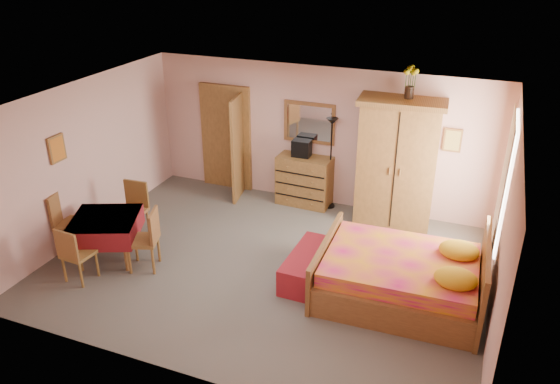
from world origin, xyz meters
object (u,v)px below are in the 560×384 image
at_px(chair_west, 72,223).
at_px(chair_east, 143,240).
at_px(wardrobe, 397,163).
at_px(bench, 307,265).
at_px(wall_mirror, 309,123).
at_px(floor_lamp, 330,164).
at_px(chair_south, 78,253).
at_px(bed, 401,265).
at_px(sunflower_vase, 410,82).
at_px(dining_table, 107,238).
at_px(chest_of_drawers, 304,181).
at_px(chair_north, 132,211).
at_px(stereo, 302,148).

height_order(chair_west, chair_east, chair_west).
height_order(wardrobe, bench, wardrobe).
xyz_separation_m(wall_mirror, floor_lamp, (0.48, -0.16, -0.68)).
height_order(wardrobe, chair_south, wardrobe).
bearing_deg(bed, sunflower_vase, 99.17).
xyz_separation_m(dining_table, chair_west, (-0.65, -0.01, 0.15)).
distance_m(floor_lamp, wardrobe, 1.26).
bearing_deg(chair_east, chest_of_drawers, -46.39).
bearing_deg(bench, wardrobe, 69.67).
bearing_deg(floor_lamp, wardrobe, -6.65).
distance_m(chair_north, chair_west, 0.95).
bearing_deg(chest_of_drawers, chair_north, -132.52).
bearing_deg(stereo, chair_north, -133.49).
bearing_deg(bench, bed, 1.00).
bearing_deg(chair_west, bench, 84.78).
xyz_separation_m(wall_mirror, chair_south, (-2.23, -3.84, -1.11)).
distance_m(floor_lamp, dining_table, 4.10).
distance_m(chair_south, chair_west, 0.88).
bearing_deg(chair_west, stereo, 122.26).
bearing_deg(chair_east, dining_table, 69.79).
bearing_deg(chair_west, wardrobe, 107.33).
bearing_deg(chair_north, wall_mirror, -135.85).
distance_m(stereo, chair_east, 3.43).
bearing_deg(sunflower_vase, chair_west, -147.27).
bearing_deg(chest_of_drawers, chair_south, -119.35).
bearing_deg(sunflower_vase, chest_of_drawers, 179.14).
xyz_separation_m(wall_mirror, wardrobe, (1.70, -0.31, -0.43)).
bearing_deg(bed, chest_of_drawers, 131.81).
xyz_separation_m(sunflower_vase, bench, (-0.91, -2.32, -2.31)).
xyz_separation_m(sunflower_vase, bed, (0.45, -2.30, -2.00)).
relative_size(chest_of_drawers, chair_east, 1.03).
xyz_separation_m(floor_lamp, chair_west, (-3.34, -3.05, -0.36)).
bearing_deg(wall_mirror, dining_table, -125.33).
distance_m(bed, bench, 1.40).
bearing_deg(sunflower_vase, bed, -78.87).
bearing_deg(chair_north, floor_lamp, -143.31).
relative_size(stereo, chair_south, 0.38).
distance_m(wall_mirror, bench, 3.02).
xyz_separation_m(floor_lamp, sunflower_vase, (1.29, -0.07, 1.65)).
bearing_deg(bench, wall_mirror, 108.71).
bearing_deg(bench, chest_of_drawers, 110.25).
xyz_separation_m(floor_lamp, bench, (0.39, -2.40, -0.66)).
height_order(dining_table, chair_north, chair_north).
bearing_deg(chair_west, wall_mirror, 123.16).
xyz_separation_m(stereo, bed, (2.30, -2.35, -0.58)).
distance_m(sunflower_vase, chair_east, 4.90).
bearing_deg(dining_table, chair_east, -0.92).
relative_size(dining_table, chair_south, 1.11).
distance_m(wall_mirror, chair_east, 3.72).
bearing_deg(bed, wall_mirror, 129.35).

